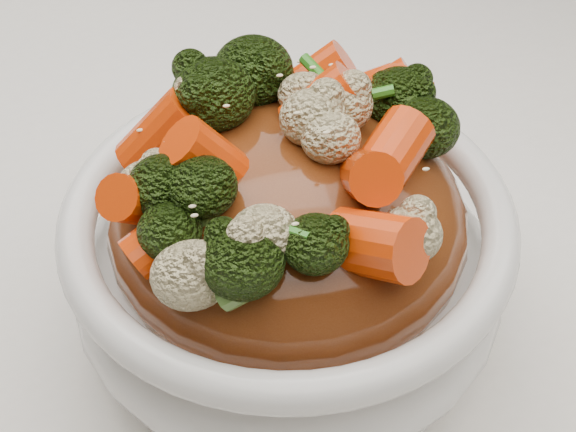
{
  "coord_description": "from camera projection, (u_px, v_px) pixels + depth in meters",
  "views": [
    {
      "loc": [
        -0.09,
        -0.31,
        1.07
      ],
      "look_at": [
        -0.03,
        -0.06,
        0.82
      ],
      "focal_mm": 50.0,
      "sensor_mm": 36.0,
      "label": 1
    }
  ],
  "objects": [
    {
      "name": "tablecloth",
      "position": [
        323.0,
        249.0,
        0.46
      ],
      "size": [
        1.2,
        0.8,
        0.04
      ],
      "primitive_type": "cube",
      "color": "white",
      "rests_on": "dining_table"
    },
    {
      "name": "bowl",
      "position": [
        288.0,
        262.0,
        0.38
      ],
      "size": [
        0.25,
        0.25,
        0.08
      ],
      "primitive_type": null,
      "rotation": [
        0.0,
        0.0,
        -0.29
      ],
      "color": "white",
      "rests_on": "tablecloth"
    },
    {
      "name": "sauce_base",
      "position": [
        288.0,
        220.0,
        0.36
      ],
      "size": [
        0.2,
        0.2,
        0.09
      ],
      "primitive_type": "ellipsoid",
      "rotation": [
        0.0,
        0.0,
        -0.29
      ],
      "color": "#5F2A10",
      "rests_on": "bowl"
    },
    {
      "name": "carrots",
      "position": [
        288.0,
        116.0,
        0.32
      ],
      "size": [
        0.2,
        0.2,
        0.05
      ],
      "primitive_type": null,
      "rotation": [
        0.0,
        0.0,
        -0.29
      ],
      "color": "#E23C07",
      "rests_on": "sauce_base"
    },
    {
      "name": "broccoli",
      "position": [
        288.0,
        118.0,
        0.32
      ],
      "size": [
        0.2,
        0.2,
        0.04
      ],
      "primitive_type": null,
      "rotation": [
        0.0,
        0.0,
        -0.29
      ],
      "color": "black",
      "rests_on": "sauce_base"
    },
    {
      "name": "cauliflower",
      "position": [
        288.0,
        122.0,
        0.32
      ],
      "size": [
        0.2,
        0.2,
        0.03
      ],
      "primitive_type": null,
      "rotation": [
        0.0,
        0.0,
        -0.29
      ],
      "color": "beige",
      "rests_on": "sauce_base"
    },
    {
      "name": "scallions",
      "position": [
        288.0,
        114.0,
        0.32
      ],
      "size": [
        0.15,
        0.15,
        0.02
      ],
      "primitive_type": null,
      "rotation": [
        0.0,
        0.0,
        -0.29
      ],
      "color": "#2C7A1C",
      "rests_on": "sauce_base"
    },
    {
      "name": "sesame_seeds",
      "position": [
        288.0,
        114.0,
        0.32
      ],
      "size": [
        0.18,
        0.18,
        0.01
      ],
      "primitive_type": null,
      "rotation": [
        0.0,
        0.0,
        -0.29
      ],
      "color": "beige",
      "rests_on": "sauce_base"
    }
  ]
}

